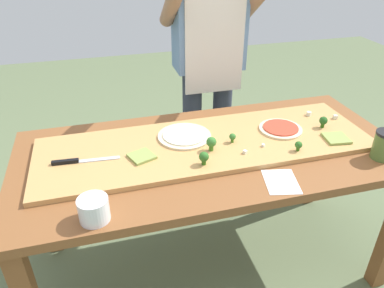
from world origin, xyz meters
TOP-DOWN VIEW (x-y plane):
  - ground_plane at (0.00, 0.00)m, footprint 8.00×8.00m
  - prep_table at (0.00, 0.00)m, footprint 1.76×0.82m
  - cutting_board at (-0.01, 0.03)m, footprint 1.53×0.48m
  - chefs_knife at (-0.59, 0.02)m, footprint 0.28×0.04m
  - pizza_whole_cheese_artichoke at (-0.10, 0.10)m, footprint 0.25×0.25m
  - pizza_whole_tomato_red at (0.37, 0.05)m, footprint 0.21×0.21m
  - pizza_slice_far_left at (-0.32, -0.02)m, footprint 0.13×0.13m
  - pizza_slice_near_left at (0.58, -0.10)m, footprint 0.12×0.12m
  - broccoli_floret_back_mid at (0.58, 0.02)m, footprint 0.04×0.04m
  - broccoli_floret_front_left at (-0.01, -0.04)m, footprint 0.05×0.05m
  - broccoli_floret_front_mid at (0.10, 0.00)m, footprint 0.03×0.03m
  - broccoli_floret_center_right at (0.36, -0.15)m, footprint 0.03×0.03m
  - broccoli_floret_back_left at (-0.08, -0.14)m, footprint 0.04×0.04m
  - cheese_crumble_a at (0.12, -0.11)m, footprint 0.02×0.02m
  - cheese_crumble_b at (0.70, 0.08)m, footprint 0.02×0.02m
  - cheese_crumble_c at (0.59, 0.15)m, footprint 0.03×0.03m
  - cheese_crumble_d at (0.22, -0.07)m, footprint 0.02×0.02m
  - flour_cup at (-0.53, -0.33)m, footprint 0.11×0.11m
  - sauce_jar at (0.70, -0.26)m, footprint 0.10×0.10m
  - recipe_note at (0.19, -0.31)m, footprint 0.16×0.19m
  - cook_center at (0.19, 0.66)m, footprint 0.54×0.39m

SIDE VIEW (x-z plane):
  - ground_plane at x=0.00m, z-range 0.00..0.00m
  - prep_table at x=0.00m, z-range 0.28..1.03m
  - recipe_note at x=0.19m, z-range 0.75..0.75m
  - cutting_board at x=-0.01m, z-range 0.75..0.77m
  - pizza_slice_far_left at x=-0.32m, z-range 0.77..0.79m
  - pizza_slice_near_left at x=0.58m, z-range 0.77..0.79m
  - chefs_knife at x=-0.59m, z-range 0.77..0.79m
  - cheese_crumble_d at x=0.22m, z-range 0.77..0.79m
  - pizza_whole_cheese_artichoke at x=-0.10m, z-range 0.77..0.79m
  - pizza_whole_tomato_red at x=0.37m, z-range 0.77..0.79m
  - cheese_crumble_a at x=0.12m, z-range 0.77..0.79m
  - cheese_crumble_b at x=0.70m, z-range 0.77..0.79m
  - cheese_crumble_c at x=0.59m, z-range 0.77..0.80m
  - flour_cup at x=-0.53m, z-range 0.75..0.83m
  - broccoli_floret_front_mid at x=0.10m, z-range 0.78..0.82m
  - broccoli_floret_center_right at x=0.36m, z-range 0.78..0.83m
  - broccoli_floret_back_left at x=-0.08m, z-range 0.78..0.84m
  - broccoli_floret_back_mid at x=0.58m, z-range 0.78..0.84m
  - broccoli_floret_front_left at x=-0.01m, z-range 0.78..0.85m
  - sauce_jar at x=0.70m, z-range 0.75..0.88m
  - cook_center at x=0.19m, z-range 0.16..1.83m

